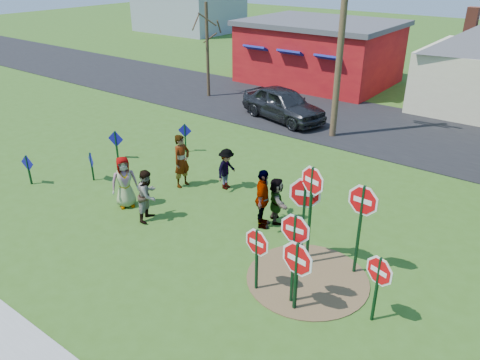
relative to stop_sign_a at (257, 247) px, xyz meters
The scene contains 24 objects.
ground 4.41m from the stop_sign_a, 149.73° to the left, with size 120.00×120.00×0.00m, color #355B1A.
road 14.17m from the stop_sign_a, 104.99° to the left, with size 120.00×7.50×0.04m, color black.
dirt_patch 1.89m from the stop_sign_a, 53.07° to the left, with size 3.20×3.20×0.03m, color brown.
red_building 22.12m from the stop_sign_a, 114.45° to the left, with size 9.40×7.69×3.90m.
stop_sign_a is the anchor object (origin of this frame).
stop_sign_b 2.03m from the stop_sign_a, 74.45° to the left, with size 1.00×0.29×3.05m.
stop_sign_c 1.11m from the stop_sign_a, ahead, with size 1.00×0.07×2.58m.
stop_sign_d 2.82m from the stop_sign_a, 51.77° to the left, with size 1.10×0.10×2.73m.
stop_sign_e 1.16m from the stop_sign_a, ahead, with size 1.16×0.17×2.02m.
stop_sign_f 2.89m from the stop_sign_a, 14.21° to the left, with size 0.92×0.30×1.87m.
stop_sign_g 1.94m from the stop_sign_a, 82.86° to the left, with size 1.10×0.42×2.63m.
blue_diamond_a 10.15m from the stop_sign_a, behind, with size 0.62×0.11×1.16m.
blue_diamond_b 8.72m from the stop_sign_a, 169.92° to the left, with size 0.59×0.24×1.13m.
blue_diamond_c 10.07m from the stop_sign_a, 160.10° to the left, with size 0.67×0.24×1.23m.
blue_diamond_d 9.59m from the stop_sign_a, 143.59° to the left, with size 0.56×0.25×1.27m.
person_a 6.10m from the stop_sign_a, behind, with size 0.87×0.57×1.78m, color #49509B.
person_b 6.43m from the stop_sign_a, 149.91° to the left, with size 0.72×0.47×1.97m, color #1E6C65.
person_c 4.85m from the stop_sign_a, behind, with size 0.83×0.65×1.71m, color #8E5D3D.
person_d 5.79m from the stop_sign_a, 135.86° to the left, with size 0.98×0.57×1.52m, color #2D2D32.
person_e 3.08m from the stop_sign_a, 121.78° to the left, with size 1.13×0.47×1.92m, color #4C2F60.
person_f 3.47m from the stop_sign_a, 114.76° to the left, with size 1.40×0.45×1.51m, color #1F4E28.
suv 13.59m from the stop_sign_a, 119.39° to the left, with size 1.93×4.79×1.63m, color #323136.
utility_pole 12.31m from the stop_sign_a, 107.49° to the left, with size 2.28×0.37×9.33m.
bare_tree_west 18.16m from the stop_sign_a, 134.20° to the left, with size 1.80×1.80×5.32m.
Camera 1 is at (9.03, -9.98, 7.69)m, focal length 35.00 mm.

